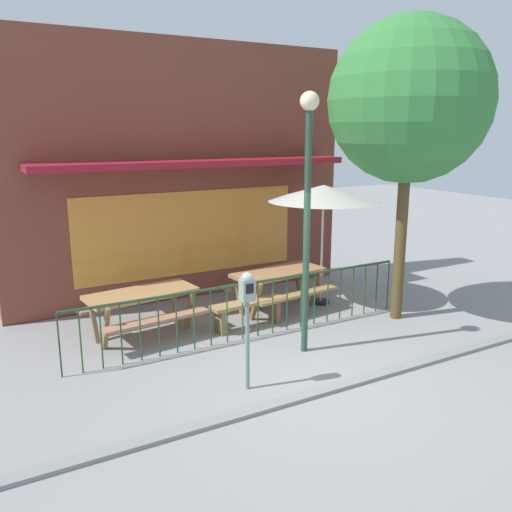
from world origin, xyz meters
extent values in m
plane|color=gray|center=(0.00, 0.00, 0.00)|extent=(40.00, 40.00, 0.00)
cube|color=#431717|center=(0.00, 4.53, 0.00)|extent=(7.19, 0.54, 0.01)
cube|color=brown|center=(0.00, 4.53, 2.55)|extent=(7.19, 0.50, 5.10)
cube|color=orange|center=(0.00, 4.27, 1.35)|extent=(4.67, 0.02, 1.70)
cube|color=maroon|center=(0.00, 3.80, 2.78)|extent=(6.11, 0.96, 0.12)
cube|color=#264628|center=(0.00, 1.70, 0.95)|extent=(6.04, 0.04, 0.04)
cylinder|color=#214124|center=(-3.02, 1.70, 0.47)|extent=(0.02, 0.02, 0.95)
cylinder|color=#2D4F20|center=(-2.73, 1.70, 0.47)|extent=(0.02, 0.02, 0.95)
cylinder|color=#224630|center=(-2.44, 1.70, 0.47)|extent=(0.02, 0.02, 0.95)
cylinder|color=#1B4324|center=(-2.16, 1.70, 0.47)|extent=(0.02, 0.02, 0.95)
cylinder|color=#26422D|center=(-1.87, 1.70, 0.47)|extent=(0.02, 0.02, 0.95)
cylinder|color=#293E26|center=(-1.58, 1.70, 0.47)|extent=(0.02, 0.02, 0.95)
cylinder|color=#27432F|center=(-1.29, 1.70, 0.47)|extent=(0.02, 0.02, 0.95)
cylinder|color=#1C4F24|center=(-1.01, 1.70, 0.47)|extent=(0.02, 0.02, 0.95)
cylinder|color=#254527|center=(-0.72, 1.70, 0.47)|extent=(0.02, 0.02, 0.95)
cylinder|color=#2A512B|center=(-0.43, 1.70, 0.47)|extent=(0.02, 0.02, 0.95)
cylinder|color=#275022|center=(-0.14, 1.70, 0.47)|extent=(0.02, 0.02, 0.95)
cylinder|color=#1F3F20|center=(0.14, 1.70, 0.47)|extent=(0.02, 0.02, 0.95)
cylinder|color=#245123|center=(0.43, 1.70, 0.47)|extent=(0.02, 0.02, 0.95)
cylinder|color=#214231|center=(0.72, 1.70, 0.47)|extent=(0.02, 0.02, 0.95)
cylinder|color=#294825|center=(1.01, 1.70, 0.47)|extent=(0.02, 0.02, 0.95)
cylinder|color=#1C5129|center=(1.29, 1.70, 0.47)|extent=(0.02, 0.02, 0.95)
cylinder|color=#1B412E|center=(1.58, 1.70, 0.47)|extent=(0.02, 0.02, 0.95)
cylinder|color=#1F4325|center=(1.87, 1.70, 0.47)|extent=(0.02, 0.02, 0.95)
cylinder|color=#2B432C|center=(2.16, 1.70, 0.47)|extent=(0.02, 0.02, 0.95)
cylinder|color=#244F20|center=(2.44, 1.70, 0.47)|extent=(0.02, 0.02, 0.95)
cylinder|color=#1C4822|center=(2.73, 1.70, 0.47)|extent=(0.02, 0.02, 0.95)
cylinder|color=#1E4322|center=(3.02, 1.70, 0.47)|extent=(0.02, 0.02, 0.95)
cube|color=#A77848|center=(-1.54, 2.66, 0.74)|extent=(1.88, 0.97, 0.07)
cube|color=#9F6E52|center=(-1.47, 2.12, 0.44)|extent=(1.82, 0.48, 0.05)
cube|color=#9E7254|center=(-1.61, 3.21, 0.44)|extent=(1.82, 0.48, 0.05)
cube|color=olive|center=(-2.24, 2.30, 0.37)|extent=(0.11, 0.36, 0.78)
cube|color=#7D6446|center=(-2.31, 2.85, 0.37)|extent=(0.11, 0.36, 0.78)
cube|color=olive|center=(-0.77, 2.47, 0.37)|extent=(0.11, 0.36, 0.78)
cube|color=olive|center=(-0.84, 3.03, 0.37)|extent=(0.11, 0.36, 0.78)
cube|color=#A06F45|center=(1.15, 2.70, 0.74)|extent=(1.88, 0.97, 0.07)
cube|color=olive|center=(1.22, 2.15, 0.44)|extent=(1.82, 0.47, 0.05)
cube|color=#9A794C|center=(1.08, 3.24, 0.44)|extent=(1.82, 0.47, 0.05)
cube|color=brown|center=(0.45, 2.33, 0.37)|extent=(0.11, 0.36, 0.78)
cube|color=olive|center=(0.38, 2.89, 0.37)|extent=(0.11, 0.36, 0.78)
cube|color=#865B47|center=(1.92, 2.51, 0.37)|extent=(0.11, 0.36, 0.78)
cube|color=brown|center=(1.85, 3.06, 0.37)|extent=(0.11, 0.36, 0.78)
cylinder|color=black|center=(2.10, 2.62, 0.03)|extent=(0.36, 0.36, 0.05)
cylinder|color=#B8C0BC|center=(2.10, 2.62, 1.16)|extent=(0.04, 0.04, 2.32)
cone|color=beige|center=(2.10, 2.62, 2.21)|extent=(2.14, 2.14, 0.31)
cube|color=#9E7D4A|center=(0.19, 2.14, 0.45)|extent=(1.42, 0.40, 0.06)
cube|color=brown|center=(-0.36, 2.11, 0.23)|extent=(0.08, 0.29, 0.45)
cube|color=brown|center=(0.75, 2.18, 0.23)|extent=(0.08, 0.29, 0.45)
cylinder|color=slate|center=(-0.90, 0.13, 0.62)|extent=(0.06, 0.06, 1.24)
cube|color=gray|center=(-0.90, 0.13, 1.39)|extent=(0.18, 0.14, 0.29)
sphere|color=#919794|center=(-0.90, 0.13, 1.53)|extent=(0.17, 0.17, 0.17)
cube|color=black|center=(-0.90, 0.06, 1.42)|extent=(0.11, 0.01, 0.13)
cylinder|color=brown|center=(2.83, 1.26, 1.55)|extent=(0.20, 0.20, 3.10)
sphere|color=#347C3A|center=(2.83, 1.26, 3.87)|extent=(2.78, 2.78, 2.78)
cylinder|color=#254634|center=(0.48, 0.81, 1.83)|extent=(0.10, 0.10, 3.67)
sphere|color=beige|center=(0.48, 0.81, 3.79)|extent=(0.28, 0.28, 0.28)
cube|color=gray|center=(0.00, -0.45, 0.00)|extent=(10.06, 0.20, 0.11)
camera|label=1|loc=(-3.97, -5.62, 3.39)|focal=37.24mm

